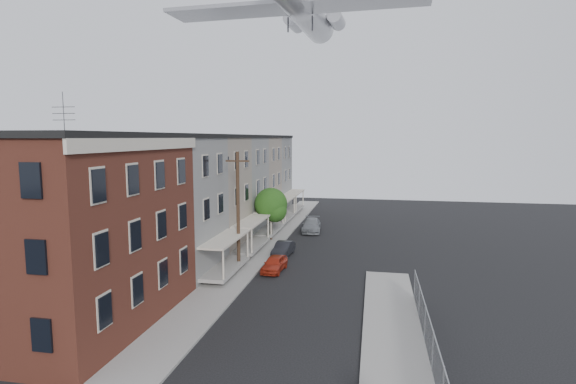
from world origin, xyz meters
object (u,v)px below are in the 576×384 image
street_tree (272,206)px  car_near (274,264)px  car_far (312,225)px  airplane (299,2)px  car_mid (283,249)px  utility_pole (238,209)px

street_tree → car_near: street_tree is taller
car_far → airplane: 22.20m
street_tree → car_far: (3.18, 5.05, -2.76)m
car_near → car_mid: size_ratio=0.96×
car_near → car_far: 14.86m
car_near → airplane: airplane is taller
street_tree → airplane: airplane is taller
street_tree → car_mid: bearing=-67.5°
street_tree → car_far: 6.58m
utility_pole → car_mid: bearing=61.5°
car_mid → car_far: size_ratio=0.77×
car_far → street_tree: bearing=-127.1°
street_tree → car_near: bearing=-76.1°
utility_pole → car_near: 4.92m
street_tree → airplane: bearing=-43.5°
car_near → car_far: (0.76, 14.84, 0.09)m
utility_pole → car_near: size_ratio=2.59×
utility_pole → street_tree: size_ratio=1.73×
street_tree → car_near: (2.42, -9.78, -2.86)m
utility_pole → car_mid: 6.67m
utility_pole → car_far: (3.50, 14.98, -3.99)m
street_tree → airplane: 18.45m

